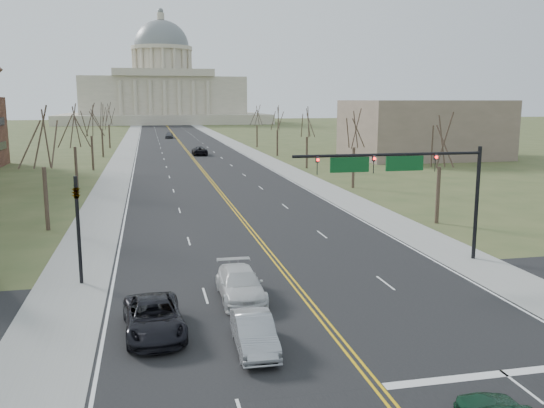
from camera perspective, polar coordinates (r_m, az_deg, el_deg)
name	(u,v)px	position (r m, az deg, el deg)	size (l,w,h in m)	color
ground	(367,375)	(22.47, 9.41, -16.34)	(600.00, 600.00, 0.00)	#3C4C26
road	(183,146)	(129.23, -8.79, 5.68)	(20.00, 380.00, 0.01)	black
cross_road	(320,316)	(27.64, 4.78, -11.00)	(120.00, 14.00, 0.01)	black
sidewalk_left	(127,147)	(129.08, -14.14, 5.49)	(4.00, 380.00, 0.03)	gray
sidewalk_right	(237,145)	(130.49, -3.50, 5.83)	(4.00, 380.00, 0.03)	gray
center_line	(183,146)	(129.23, -8.79, 5.68)	(0.42, 380.00, 0.01)	gold
edge_line_left	(138,147)	(129.02, -13.16, 5.53)	(0.15, 380.00, 0.01)	silver
edge_line_right	(227,145)	(130.18, -4.46, 5.81)	(0.15, 380.00, 0.01)	silver
stop_bar	(504,373)	(23.86, 22.00, -15.29)	(9.50, 0.50, 0.01)	silver
capitol	(163,91)	(268.67, -10.74, 10.96)	(90.00, 60.00, 50.00)	beige
signal_mast	(403,171)	(35.73, 12.89, 3.16)	(12.12, 0.44, 7.20)	black
signal_left	(78,218)	(32.96, -18.70, -1.31)	(0.32, 0.36, 6.00)	black
tree_r_0	(441,144)	(48.61, 16.36, 5.75)	(3.74, 3.74, 8.50)	#34291E
tree_l_0	(42,141)	(47.38, -21.83, 5.80)	(3.96, 3.96, 9.00)	#34291E
tree_r_1	(354,131)	(66.84, 8.15, 7.17)	(3.74, 3.74, 8.50)	#34291E
tree_l_1	(74,129)	(67.15, -19.04, 7.07)	(3.96, 3.96, 9.00)	#34291E
tree_r_2	(307,124)	(85.86, 3.50, 7.91)	(3.74, 3.74, 8.50)	#34291E
tree_l_2	(91,122)	(87.03, -17.52, 7.75)	(3.96, 3.96, 9.00)	#34291E
tree_r_3	(277,120)	(105.25, 0.54, 8.36)	(3.74, 3.74, 8.50)	#34291E
tree_l_3	(101,118)	(106.95, -16.56, 8.18)	(3.96, 3.96, 9.00)	#34291E
tree_r_4	(257,117)	(124.83, -1.50, 8.65)	(3.74, 3.74, 8.50)	#34291E
tree_l_4	(108,115)	(126.90, -15.90, 8.47)	(3.96, 3.96, 9.00)	#34291E
bldg_right_mass	(422,129)	(106.04, 14.65, 7.20)	(25.00, 20.00, 10.00)	#6D5D4D
car_sb_inner_lead	(254,333)	(23.88, -1.77, -12.64)	(1.50, 4.31, 1.42)	#919398
car_sb_outer_lead	(154,317)	(25.84, -11.64, -10.95)	(2.47, 5.35, 1.49)	black
car_sb_inner_second	(240,284)	(29.56, -3.16, -7.95)	(2.15, 5.29, 1.54)	silver
car_far_nb	(200,151)	(107.81, -7.19, 5.26)	(2.61, 5.66, 1.57)	black
car_far_sb	(169,135)	(157.18, -10.15, 6.73)	(1.94, 4.83, 1.65)	#505258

